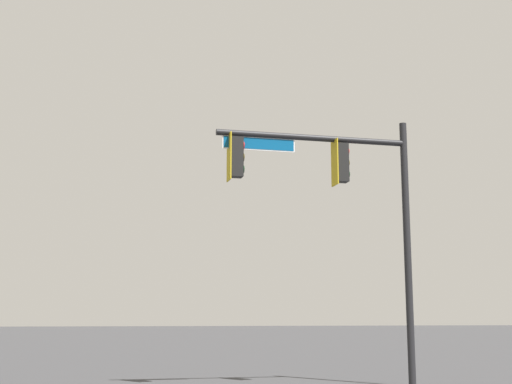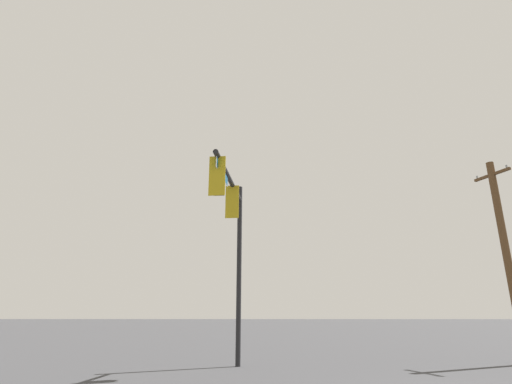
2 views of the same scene
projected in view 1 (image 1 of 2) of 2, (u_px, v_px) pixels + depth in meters
The scene contains 1 object.
signal_pole_near at pixel (337, 189), 19.80m from camera, with size 5.57×0.77×7.39m.
Camera 1 is at (3.06, 11.49, 1.78)m, focal length 50.00 mm.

